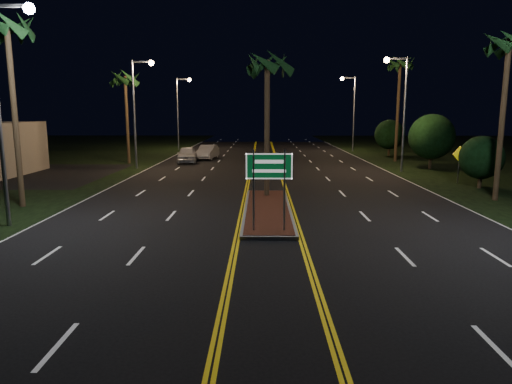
{
  "coord_description": "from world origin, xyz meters",
  "views": [
    {
      "loc": [
        -0.29,
        -14.66,
        4.75
      ],
      "look_at": [
        -0.49,
        1.6,
        1.9
      ],
      "focal_mm": 32.0,
      "sensor_mm": 36.0,
      "label": 1
    }
  ],
  "objects_px": {
    "streetlight_left_near": "(6,89)",
    "shrub_mid": "(432,137)",
    "highway_sign": "(269,174)",
    "streetlight_left_far": "(180,105)",
    "streetlight_right_far": "(351,105)",
    "streetlight_left_mid": "(138,101)",
    "palm_right_near": "(509,44)",
    "palm_left_near": "(7,29)",
    "shrub_near": "(482,158)",
    "palm_right_far": "(400,65)",
    "car_near": "(187,153)",
    "car_far": "(208,151)",
    "palm_median": "(267,64)",
    "palm_left_far": "(125,79)",
    "shrub_far": "(390,134)",
    "warning_sign": "(459,159)",
    "streetlight_right_mid": "(400,101)",
    "median_island": "(267,210)"
  },
  "relations": [
    {
      "from": "car_near",
      "to": "car_far",
      "type": "xyz_separation_m",
      "value": [
        1.58,
        3.36,
        -0.06
      ]
    },
    {
      "from": "palm_right_near",
      "to": "warning_sign",
      "type": "distance_m",
      "value": 8.93
    },
    {
      "from": "streetlight_right_far",
      "to": "car_far",
      "type": "distance_m",
      "value": 19.76
    },
    {
      "from": "palm_right_far",
      "to": "streetlight_left_far",
      "type": "bearing_deg",
      "value": 149.12
    },
    {
      "from": "shrub_far",
      "to": "palm_right_near",
      "type": "bearing_deg",
      "value": -92.86
    },
    {
      "from": "streetlight_right_far",
      "to": "shrub_near",
      "type": "xyz_separation_m",
      "value": [
        2.89,
        -28.0,
        -3.71
      ]
    },
    {
      "from": "streetlight_right_far",
      "to": "palm_right_near",
      "type": "relative_size",
      "value": 0.97
    },
    {
      "from": "palm_right_far",
      "to": "warning_sign",
      "type": "relative_size",
      "value": 4.08
    },
    {
      "from": "streetlight_left_far",
      "to": "palm_right_far",
      "type": "xyz_separation_m",
      "value": [
        23.41,
        -14.0,
        3.49
      ]
    },
    {
      "from": "median_island",
      "to": "streetlight_left_near",
      "type": "height_order",
      "value": "streetlight_left_near"
    },
    {
      "from": "streetlight_right_far",
      "to": "shrub_mid",
      "type": "relative_size",
      "value": 1.95
    },
    {
      "from": "streetlight_right_mid",
      "to": "palm_left_near",
      "type": "xyz_separation_m",
      "value": [
        -23.11,
        -14.0,
        3.02
      ]
    },
    {
      "from": "streetlight_left_mid",
      "to": "streetlight_left_far",
      "type": "relative_size",
      "value": 1.0
    },
    {
      "from": "highway_sign",
      "to": "warning_sign",
      "type": "distance_m",
      "value": 18.57
    },
    {
      "from": "shrub_near",
      "to": "warning_sign",
      "type": "bearing_deg",
      "value": 103.83
    },
    {
      "from": "palm_right_near",
      "to": "shrub_far",
      "type": "distance_m",
      "value": 26.69
    },
    {
      "from": "palm_median",
      "to": "car_near",
      "type": "bearing_deg",
      "value": 112.06
    },
    {
      "from": "streetlight_right_mid",
      "to": "warning_sign",
      "type": "bearing_deg",
      "value": -68.2
    },
    {
      "from": "streetlight_left_far",
      "to": "shrub_far",
      "type": "distance_m",
      "value": 25.9
    },
    {
      "from": "palm_median",
      "to": "car_near",
      "type": "relative_size",
      "value": 1.55
    },
    {
      "from": "car_far",
      "to": "warning_sign",
      "type": "distance_m",
      "value": 24.85
    },
    {
      "from": "palm_left_far",
      "to": "shrub_far",
      "type": "height_order",
      "value": "palm_left_far"
    },
    {
      "from": "streetlight_left_mid",
      "to": "palm_left_near",
      "type": "xyz_separation_m",
      "value": [
        -1.89,
        -16.0,
        3.02
      ]
    },
    {
      "from": "streetlight_left_far",
      "to": "streetlight_right_mid",
      "type": "distance_m",
      "value": 30.57
    },
    {
      "from": "streetlight_left_mid",
      "to": "warning_sign",
      "type": "relative_size",
      "value": 3.57
    },
    {
      "from": "shrub_near",
      "to": "streetlight_left_far",
      "type": "bearing_deg",
      "value": 128.79
    },
    {
      "from": "highway_sign",
      "to": "shrub_mid",
      "type": "distance_m",
      "value": 25.41
    },
    {
      "from": "streetlight_left_near",
      "to": "streetlight_right_far",
      "type": "height_order",
      "value": "same"
    },
    {
      "from": "streetlight_left_mid",
      "to": "palm_median",
      "type": "height_order",
      "value": "streetlight_left_mid"
    },
    {
      "from": "highway_sign",
      "to": "palm_median",
      "type": "xyz_separation_m",
      "value": [
        0.0,
        7.7,
        4.87
      ]
    },
    {
      "from": "streetlight_left_mid",
      "to": "shrub_far",
      "type": "relative_size",
      "value": 2.27
    },
    {
      "from": "palm_right_near",
      "to": "car_far",
      "type": "bearing_deg",
      "value": 129.58
    },
    {
      "from": "car_far",
      "to": "shrub_mid",
      "type": "bearing_deg",
      "value": -14.92
    },
    {
      "from": "streetlight_left_mid",
      "to": "palm_right_near",
      "type": "relative_size",
      "value": 0.97
    },
    {
      "from": "streetlight_left_far",
      "to": "palm_median",
      "type": "distance_m",
      "value": 35.18
    },
    {
      "from": "streetlight_right_mid",
      "to": "palm_median",
      "type": "distance_m",
      "value": 15.73
    },
    {
      "from": "streetlight_left_near",
      "to": "palm_right_near",
      "type": "xyz_separation_m",
      "value": [
        23.11,
        6.0,
        2.56
      ]
    },
    {
      "from": "shrub_near",
      "to": "shrub_far",
      "type": "distance_m",
      "value": 22.01
    },
    {
      "from": "streetlight_left_far",
      "to": "shrub_mid",
      "type": "xyz_separation_m",
      "value": [
        24.61,
        -20.0,
        -2.93
      ]
    },
    {
      "from": "palm_median",
      "to": "shrub_mid",
      "type": "distance_m",
      "value": 19.97
    },
    {
      "from": "streetlight_left_far",
      "to": "shrub_far",
      "type": "xyz_separation_m",
      "value": [
        24.41,
        -8.0,
        -3.32
      ]
    },
    {
      "from": "shrub_far",
      "to": "car_far",
      "type": "relative_size",
      "value": 0.79
    },
    {
      "from": "palm_left_near",
      "to": "shrub_near",
      "type": "bearing_deg",
      "value": 12.99
    },
    {
      "from": "car_far",
      "to": "shrub_far",
      "type": "bearing_deg",
      "value": 18.46
    },
    {
      "from": "streetlight_left_far",
      "to": "car_far",
      "type": "xyz_separation_m",
      "value": [
        4.76,
        -11.79,
        -4.82
      ]
    },
    {
      "from": "highway_sign",
      "to": "streetlight_left_far",
      "type": "xyz_separation_m",
      "value": [
        -10.61,
        41.2,
        3.25
      ]
    },
    {
      "from": "streetlight_left_near",
      "to": "shrub_mid",
      "type": "height_order",
      "value": "streetlight_left_near"
    },
    {
      "from": "palm_right_near",
      "to": "shrub_near",
      "type": "height_order",
      "value": "palm_right_near"
    },
    {
      "from": "palm_right_far",
      "to": "car_near",
      "type": "bearing_deg",
      "value": -176.74
    },
    {
      "from": "car_near",
      "to": "warning_sign",
      "type": "xyz_separation_m",
      "value": [
        20.44,
        -12.82,
        0.75
      ]
    }
  ]
}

